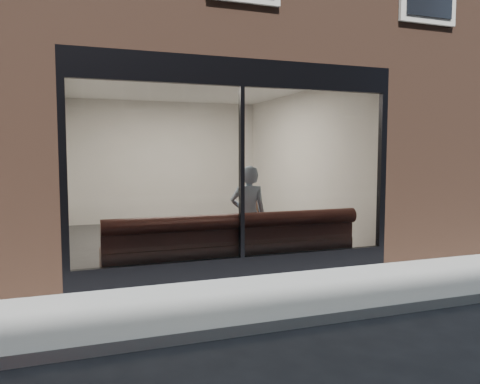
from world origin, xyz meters
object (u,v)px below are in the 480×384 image
object	(u,v)px
cafe_table_left	(171,222)
cafe_chair_right	(247,236)
cafe_table_right	(249,218)
person	(248,215)
banquette	(233,256)

from	to	relation	value
cafe_table_left	cafe_chair_right	bearing A→B (deg)	30.35
cafe_table_right	cafe_chair_right	bearing A→B (deg)	71.29
person	cafe_chair_right	world-z (taller)	person
banquette	cafe_table_right	world-z (taller)	cafe_table_right
cafe_chair_right	cafe_table_right	bearing A→B (deg)	76.05
banquette	person	distance (m)	0.77
banquette	cafe_table_left	xyz separation A→B (m)	(-0.87, 0.55, 0.52)
cafe_table_left	cafe_chair_right	world-z (taller)	cafe_table_left
banquette	cafe_table_right	xyz separation A→B (m)	(0.47, 0.55, 0.52)
person	cafe_chair_right	distance (m)	1.41
banquette	person	xyz separation A→B (m)	(0.37, 0.31, 0.59)
banquette	cafe_table_left	bearing A→B (deg)	147.66
cafe_table_right	cafe_chair_right	xyz separation A→B (m)	(0.33, 0.98, -0.50)
banquette	cafe_table_right	size ratio (longest dim) A/B	6.64
cafe_table_left	banquette	bearing A→B (deg)	-32.34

